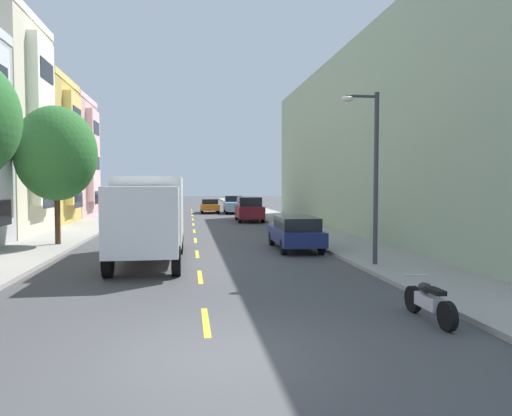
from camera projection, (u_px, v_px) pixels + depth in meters
ground_plane at (193, 221)px, 37.91m from camera, size 160.00×160.00×0.00m
sidewalk_left at (95, 223)px, 34.94m from camera, size 3.20×120.00×0.14m
sidewalk_right at (286, 221)px, 36.92m from camera, size 3.20×120.00×0.14m
lane_centerline_dashes at (194, 227)px, 32.47m from camera, size 0.14×47.20×0.01m
townhouse_fifth_rose at (7, 160)px, 40.30m from camera, size 14.38×7.04×10.38m
apartment_block_opposite at (417, 143)px, 29.66m from camera, size 10.00×36.00×10.97m
street_tree_second at (56, 154)px, 22.19m from camera, size 3.69×3.69×6.41m
street_lamp at (371, 164)px, 16.56m from camera, size 1.35×0.28×5.95m
delivery_box_truck at (150, 212)px, 18.37m from camera, size 2.42×8.03×3.21m
parked_pickup_red at (158, 201)px, 60.95m from camera, size 2.09×5.33×1.73m
parked_pickup_sky at (234, 205)px, 48.71m from camera, size 2.13×5.35×1.73m
parked_suv_burgundy at (249, 209)px, 37.71m from camera, size 2.07×4.85×1.93m
parked_wagon_navy at (295, 232)px, 21.45m from camera, size 1.91×4.73×1.50m
parked_suv_white at (147, 204)px, 46.63m from camera, size 1.99×4.82×1.93m
moving_orange_sedan at (210, 206)px, 48.82m from camera, size 1.80×4.50×1.43m
parked_motorcycle at (429, 302)px, 10.28m from camera, size 0.62×2.05×0.90m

